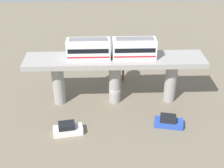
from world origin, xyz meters
TOP-DOWN VIEW (x-y plane):
  - ground_plane at (0.00, 0.00)m, footprint 120.00×120.00m
  - viaduct at (0.00, 0.00)m, footprint 5.20×28.00m
  - train at (0.00, 0.54)m, footprint 2.64×13.55m
  - parked_car_blue at (-6.86, -7.67)m, footprint 2.60×4.47m
  - parked_car_white at (-8.04, 7.09)m, footprint 2.42×4.42m
  - tree_near_viaduct at (6.80, -1.84)m, footprint 2.47×2.47m

SIDE VIEW (x-z plane):
  - ground_plane at x=0.00m, z-range 0.00..0.00m
  - parked_car_blue at x=-6.86m, z-range -0.14..1.62m
  - parked_car_white at x=-8.04m, z-range -0.14..1.62m
  - tree_near_viaduct at x=6.80m, z-range 1.18..6.11m
  - viaduct at x=0.00m, z-range 2.00..10.04m
  - train at x=0.00m, z-range 7.95..11.19m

